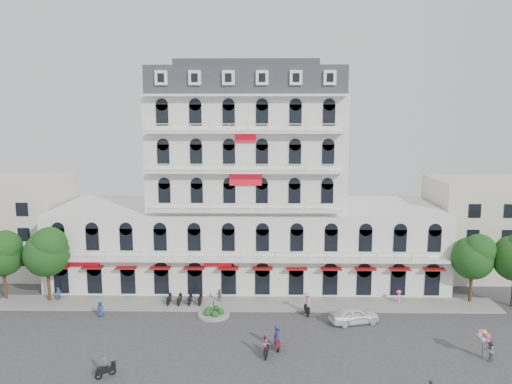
% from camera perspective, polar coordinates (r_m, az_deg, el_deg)
% --- Properties ---
extents(ground, '(120.00, 120.00, 0.00)m').
position_cam_1_polar(ground, '(45.81, -1.72, -16.93)').
color(ground, '#38383A').
rests_on(ground, ground).
extents(sidewalk, '(53.00, 4.00, 0.16)m').
position_cam_1_polar(sidewalk, '(54.00, -1.27, -12.66)').
color(sidewalk, gray).
rests_on(sidewalk, ground).
extents(main_building, '(45.00, 15.00, 25.80)m').
position_cam_1_polar(main_building, '(59.99, -0.97, -0.62)').
color(main_building, silver).
rests_on(main_building, ground).
extents(flank_building_west, '(14.00, 10.00, 12.00)m').
position_cam_1_polar(flank_building_west, '(70.40, -26.16, -3.39)').
color(flank_building_west, beige).
rests_on(flank_building_west, ground).
extents(flank_building_east, '(14.00, 10.00, 12.00)m').
position_cam_1_polar(flank_building_east, '(68.68, 25.04, -3.61)').
color(flank_building_east, beige).
rests_on(flank_building_east, ground).
extents(traffic_island, '(3.20, 3.20, 1.60)m').
position_cam_1_polar(traffic_island, '(51.36, -4.85, -13.66)').
color(traffic_island, gray).
rests_on(traffic_island, ground).
extents(parked_scooter_row, '(4.40, 1.80, 1.10)m').
position_cam_1_polar(parked_scooter_row, '(54.45, -8.14, -12.65)').
color(parked_scooter_row, black).
rests_on(parked_scooter_row, ground).
extents(tree_west_outer, '(4.50, 4.48, 7.76)m').
position_cam_1_polar(tree_west_outer, '(60.07, -26.98, -6.12)').
color(tree_west_outer, '#382314').
rests_on(tree_west_outer, ground).
extents(tree_west_inner, '(4.76, 4.76, 8.25)m').
position_cam_1_polar(tree_west_inner, '(57.39, -22.79, -6.17)').
color(tree_west_inner, '#382314').
rests_on(tree_west_inner, ground).
extents(tree_east_inner, '(4.40, 4.37, 7.57)m').
position_cam_1_polar(tree_east_inner, '(57.60, 23.59, -6.65)').
color(tree_east_inner, '#382314').
rests_on(tree_east_inner, ground).
extents(parked_car, '(5.12, 3.06, 1.63)m').
position_cam_1_polar(parked_car, '(50.31, 11.14, -13.62)').
color(parked_car, white).
rests_on(parked_car, ground).
extents(rider_west, '(1.37, 1.24, 1.95)m').
position_cam_1_polar(rider_west, '(42.08, -16.83, -18.58)').
color(rider_west, black).
rests_on(rider_west, ground).
extents(rider_southwest, '(0.65, 1.70, 2.01)m').
position_cam_1_polar(rider_southwest, '(43.26, 1.20, -17.10)').
color(rider_southwest, black).
rests_on(rider_southwest, ground).
extents(rider_east, '(0.67, 1.70, 2.23)m').
position_cam_1_polar(rider_east, '(44.44, 2.43, -16.19)').
color(rider_east, maroon).
rests_on(rider_east, ground).
extents(rider_center, '(0.81, 1.70, 2.32)m').
position_cam_1_polar(rider_center, '(51.33, 5.84, -12.50)').
color(rider_center, black).
rests_on(rider_center, ground).
extents(pedestrian_left, '(0.89, 0.79, 1.52)m').
position_cam_1_polar(pedestrian_left, '(53.17, -17.38, -12.66)').
color(pedestrian_left, navy).
rests_on(pedestrian_left, ground).
extents(pedestrian_mid, '(0.90, 0.40, 1.51)m').
position_cam_1_polar(pedestrian_mid, '(54.38, -4.18, -11.75)').
color(pedestrian_mid, '#55535A').
rests_on(pedestrian_mid, ground).
extents(pedestrian_right, '(1.10, 1.04, 1.50)m').
position_cam_1_polar(pedestrian_right, '(56.03, 15.98, -11.46)').
color(pedestrian_right, pink).
rests_on(pedestrian_right, ground).
extents(pedestrian_far, '(0.65, 0.69, 1.58)m').
position_cam_1_polar(pedestrian_far, '(58.47, -21.62, -10.84)').
color(pedestrian_far, navy).
rests_on(pedestrian_far, ground).
extents(balloon_vendor, '(1.53, 1.40, 2.45)m').
position_cam_1_polar(balloon_vendor, '(46.58, 24.94, -15.66)').
color(balloon_vendor, slate).
rests_on(balloon_vendor, ground).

